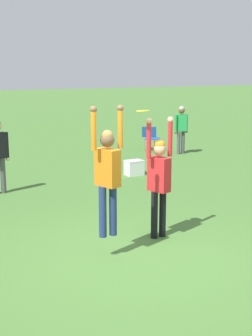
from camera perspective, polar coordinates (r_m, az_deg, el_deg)
ground_plane at (r=7.63m, az=1.10°, el=-10.67°), size 120.00×120.00×0.00m
person_jumping at (r=7.18m, az=-2.27°, el=-0.10°), size 0.55×0.44×2.05m
person_defending at (r=8.13m, az=4.05°, el=-0.86°), size 0.54×0.43×2.14m
frisbee at (r=7.71m, az=2.07°, el=6.99°), size 0.22×0.22×0.03m
camping_chair_2 at (r=17.23m, az=3.08°, el=3.89°), size 0.74×0.81×0.86m
person_spectator_far at (r=16.48m, az=6.75°, el=5.17°), size 0.56×0.42×1.68m
cooler_box at (r=13.17m, az=0.99°, el=0.04°), size 0.49×0.36×0.42m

